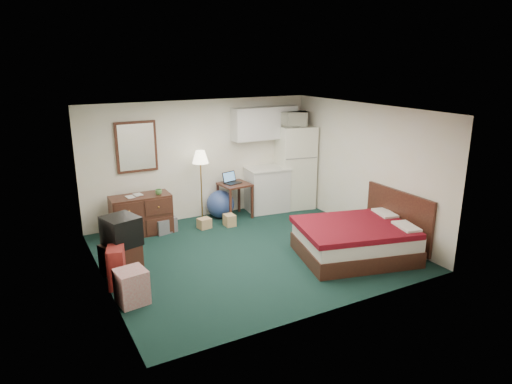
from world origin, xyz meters
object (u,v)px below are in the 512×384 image
bed (355,241)px  tv_stand (121,259)px  fridge (295,167)px  suitcase (117,267)px  dresser (141,215)px  kitchen_counter (267,190)px  floor_lamp (201,187)px  desk (235,200)px

bed → tv_stand: size_ratio=3.47×
fridge → suitcase: fridge is taller
bed → suitcase: bearing=-178.5°
fridge → tv_stand: size_ratio=3.50×
dresser → bed: 4.09m
kitchen_counter → bed: kitchen_counter is taller
floor_lamp → tv_stand: size_ratio=2.85×
dresser → suitcase: dresser is taller
kitchen_counter → suitcase: bearing=-144.7°
desk → suitcase: desk is taller
fridge → suitcase: 4.97m
kitchen_counter → bed: 2.95m
dresser → tv_stand: (-0.75, -1.58, -0.14)m
fridge → tv_stand: bearing=-148.3°
fridge → dresser: bearing=-168.0°
floor_lamp → kitchen_counter: floor_lamp is taller
kitchen_counter → tv_stand: size_ratio=1.79×
floor_lamp → fridge: fridge is taller
floor_lamp → fridge: 2.30m
fridge → tv_stand: fridge is taller
dresser → desk: dresser is taller
desk → kitchen_counter: 0.85m
floor_lamp → fridge: size_ratio=0.81×
fridge → floor_lamp: bearing=-168.9°
floor_lamp → fridge: bearing=0.1°
fridge → tv_stand: 4.69m
fridge → bed: fridge is taller
floor_lamp → tv_stand: bearing=-141.3°
tv_stand → suitcase: 0.43m
desk → floor_lamp: bearing=170.4°
kitchen_counter → tv_stand: bearing=-148.7°
dresser → fridge: 3.62m
desk → fridge: (1.56, 0.06, 0.56)m
dresser → suitcase: size_ratio=1.83×
kitchen_counter → floor_lamp: bearing=-172.3°
bed → suitcase: suitcase is taller
kitchen_counter → suitcase: 4.31m
bed → tv_stand: (-3.69, 1.27, -0.05)m
bed → tv_stand: bed is taller
desk → tv_stand: desk is taller
suitcase → fridge: bearing=41.2°
bed → fridge: bearing=91.6°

